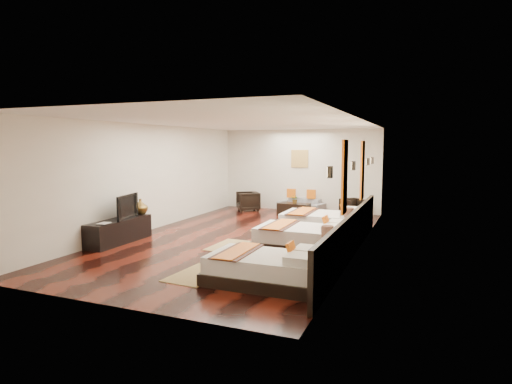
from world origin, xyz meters
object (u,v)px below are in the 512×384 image
at_px(nightstand_b, 348,231).
at_px(figurine, 140,207).
at_px(bed_mid, 305,238).
at_px(tv, 124,207).
at_px(armchair_right, 353,208).
at_px(sofa, 301,205).
at_px(table_plant, 295,199).
at_px(bed_far, 325,223).
at_px(coffee_table, 294,209).
at_px(bed_near, 267,268).
at_px(nightstand_a, 327,254).
at_px(book, 100,223).
at_px(tv_console, 119,231).
at_px(armchair_left, 248,201).

distance_m(nightstand_b, figurine, 5.09).
bearing_deg(bed_mid, figurine, -178.57).
bearing_deg(tv, armchair_right, -51.29).
height_order(bed_mid, sofa, bed_mid).
bearing_deg(figurine, table_plant, 58.01).
distance_m(figurine, sofa, 5.87).
xyz_separation_m(bed_mid, bed_far, (0.00, 1.87, 0.01)).
bearing_deg(coffee_table, bed_near, -76.86).
xyz_separation_m(tv, figurine, (-0.05, 0.68, -0.09)).
height_order(nightstand_a, sofa, nightstand_a).
xyz_separation_m(bed_mid, book, (-4.20, -1.53, 0.29)).
xyz_separation_m(bed_far, table_plant, (-1.50, 2.35, 0.26)).
height_order(figurine, coffee_table, figurine).
xyz_separation_m(nightstand_b, coffee_table, (-2.30, 3.27, -0.09)).
xyz_separation_m(figurine, sofa, (2.65, 5.21, -0.50)).
height_order(bed_near, sofa, bed_near).
relative_size(bed_near, book, 6.88).
bearing_deg(table_plant, armchair_right, 16.73).
bearing_deg(bed_far, tv_console, -146.41).
relative_size(bed_near, armchair_left, 2.61).
bearing_deg(bed_near, sofa, 101.72).
bearing_deg(bed_near, armchair_right, 87.98).
bearing_deg(coffee_table, nightstand_b, -54.88).
relative_size(tv_console, tv, 1.83).
xyz_separation_m(bed_far, nightstand_a, (0.75, -3.10, 0.00)).
relative_size(nightstand_a, figurine, 2.13).
relative_size(tv, book, 3.56).
bearing_deg(sofa, coffee_table, -72.78).
height_order(nightstand_b, armchair_left, nightstand_b).
bearing_deg(bed_mid, bed_far, 89.97).
bearing_deg(tv_console, bed_mid, 12.33).
bearing_deg(coffee_table, tv_console, -117.02).
height_order(bed_near, bed_mid, bed_mid).
bearing_deg(tv_console, tv, 69.09).
xyz_separation_m(tv_console, armchair_right, (4.44, 5.66, 0.02)).
xyz_separation_m(bed_far, sofa, (-1.55, 3.23, -0.04)).
bearing_deg(bed_far, figurine, -154.80).
bearing_deg(bed_near, tv_console, 161.24).
height_order(armchair_right, table_plant, table_plant).
bearing_deg(nightstand_b, coffee_table, 125.12).
relative_size(nightstand_b, book, 2.99).
height_order(bed_near, tv, tv).
bearing_deg(tv_console, bed_near, -18.76).
height_order(tv, figurine, tv).
distance_m(nightstand_a, nightstand_b, 2.24).
bearing_deg(book, armchair_right, 54.68).
bearing_deg(nightstand_a, sofa, 109.94).
distance_m(nightstand_a, tv_console, 4.95).
bearing_deg(armchair_left, tv, -44.55).
relative_size(bed_mid, armchair_left, 2.81).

